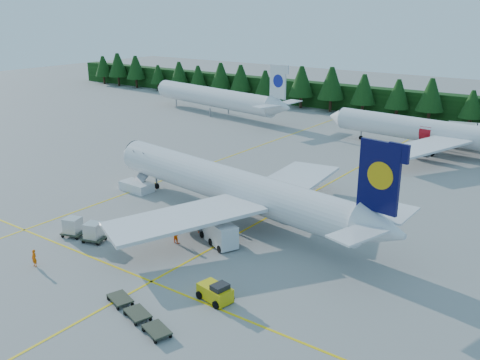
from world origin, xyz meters
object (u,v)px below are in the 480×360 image
Objects in this scene: airstairs at (138,184)px; airliner_navy at (223,184)px; baggage_tug at (216,292)px; airliner_red at (426,131)px; service_truck at (219,232)px.

airliner_navy is at bearing 1.86° from airstairs.
airliner_navy is 20.41m from baggage_tug.
airliner_red reaches higher than service_truck.
airliner_navy is 14.85m from airstairs.
airstairs is 1.92× the size of baggage_tug.
service_truck reaches higher than baggage_tug.
airliner_red is at bearing 62.65° from airstairs.
baggage_tug is (1.91, -60.22, -2.71)m from airliner_red.
airstairs is at bearing -114.02° from airliner_red.
baggage_tug is at bearing -82.96° from airliner_red.
service_truck is at bearing -17.98° from airstairs.
service_truck is 11.57m from baggage_tug.
baggage_tug is (11.93, -16.29, -2.97)m from airliner_navy.
airliner_red is 7.17× the size of service_truck.
service_truck is (4.97, -7.05, -2.51)m from airliner_navy.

